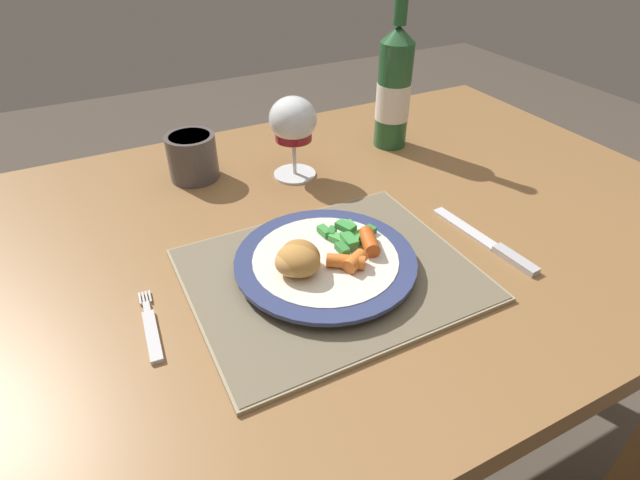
{
  "coord_description": "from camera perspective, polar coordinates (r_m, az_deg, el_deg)",
  "views": [
    {
      "loc": [
        -0.27,
        -0.56,
        1.16
      ],
      "look_at": [
        -0.03,
        -0.08,
        0.78
      ],
      "focal_mm": 28.0,
      "sensor_mm": 36.0,
      "label": 1
    }
  ],
  "objects": [
    {
      "name": "green_beans_pile",
      "position": [
        0.68,
        3.47,
        0.45
      ],
      "size": [
        0.08,
        0.08,
        0.02
      ],
      "color": "#4CA84C",
      "rests_on": "dinner_plate"
    },
    {
      "name": "glazed_carrots",
      "position": [
        0.64,
        4.39,
        -1.47
      ],
      "size": [
        0.09,
        0.07,
        0.02
      ],
      "color": "orange",
      "rests_on": "dinner_plate"
    },
    {
      "name": "dining_table",
      "position": [
        0.81,
        -0.93,
        -4.2
      ],
      "size": [
        1.29,
        0.81,
        0.74
      ],
      "color": "olive",
      "rests_on": "ground"
    },
    {
      "name": "breaded_croquettes",
      "position": [
        0.62,
        -2.49,
        -2.21
      ],
      "size": [
        0.07,
        0.08,
        0.04
      ],
      "color": "tan",
      "rests_on": "dinner_plate"
    },
    {
      "name": "bottle",
      "position": [
        0.98,
        8.44,
        16.71
      ],
      "size": [
        0.06,
        0.06,
        0.29
      ],
      "color": "#23562D",
      "rests_on": "dining_table"
    },
    {
      "name": "table_knife",
      "position": [
        0.75,
        19.02,
        -0.5
      ],
      "size": [
        0.03,
        0.19,
        0.01
      ],
      "color": "silver",
      "rests_on": "dining_table"
    },
    {
      "name": "wine_glass",
      "position": [
        0.86,
        -3.09,
        13.15
      ],
      "size": [
        0.08,
        0.08,
        0.14
      ],
      "color": "silver",
      "rests_on": "dining_table"
    },
    {
      "name": "fork",
      "position": [
        0.62,
        -18.73,
        -9.71
      ],
      "size": [
        0.02,
        0.12,
        0.01
      ],
      "color": "silver",
      "rests_on": "dining_table"
    },
    {
      "name": "placemat",
      "position": [
        0.66,
        1.19,
        -3.94
      ],
      "size": [
        0.36,
        0.3,
        0.01
      ],
      "color": "gray",
      "rests_on": "dining_table"
    },
    {
      "name": "dinner_plate",
      "position": [
        0.66,
        0.63,
        -2.61
      ],
      "size": [
        0.24,
        0.24,
        0.02
      ],
      "color": "white",
      "rests_on": "placemat"
    },
    {
      "name": "drinking_cup",
      "position": [
        0.9,
        -14.39,
        9.31
      ],
      "size": [
        0.08,
        0.08,
        0.08
      ],
      "color": "#4C4747",
      "rests_on": "dining_table"
    }
  ]
}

